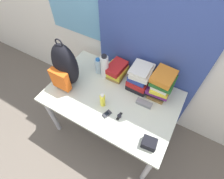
{
  "coord_description": "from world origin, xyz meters",
  "views": [
    {
      "loc": [
        0.49,
        -0.45,
        2.11
      ],
      "look_at": [
        0.0,
        0.41,
        0.81
      ],
      "focal_mm": 28.0,
      "sensor_mm": 36.0,
      "label": 1
    }
  ],
  "objects_px": {
    "cell_phone": "(107,114)",
    "wristwatch": "(119,116)",
    "book_stack_center": "(141,77)",
    "book_stack_right": "(161,84)",
    "sunglasses_case": "(144,103)",
    "sports_bottle": "(105,67)",
    "water_bottle": "(98,66)",
    "sunscreen_bottle": "(103,100)",
    "camera_pouch": "(149,143)",
    "backpack": "(65,67)",
    "book_stack_left": "(116,70)"
  },
  "relations": [
    {
      "from": "water_bottle",
      "to": "cell_phone",
      "type": "xyz_separation_m",
      "value": [
        0.35,
        -0.41,
        -0.08
      ]
    },
    {
      "from": "book_stack_center",
      "to": "sports_bottle",
      "type": "relative_size",
      "value": 0.93
    },
    {
      "from": "backpack",
      "to": "book_stack_left",
      "type": "relative_size",
      "value": 2.17
    },
    {
      "from": "book_stack_center",
      "to": "wristwatch",
      "type": "distance_m",
      "value": 0.44
    },
    {
      "from": "camera_pouch",
      "to": "book_stack_center",
      "type": "bearing_deg",
      "value": 121.4
    },
    {
      "from": "sunglasses_case",
      "to": "camera_pouch",
      "type": "bearing_deg",
      "value": -60.86
    },
    {
      "from": "book_stack_right",
      "to": "sunscreen_bottle",
      "type": "relative_size",
      "value": 1.76
    },
    {
      "from": "book_stack_left",
      "to": "backpack",
      "type": "bearing_deg",
      "value": -136.56
    },
    {
      "from": "book_stack_right",
      "to": "wristwatch",
      "type": "relative_size",
      "value": 3.33
    },
    {
      "from": "sunscreen_bottle",
      "to": "sunglasses_case",
      "type": "distance_m",
      "value": 0.39
    },
    {
      "from": "book_stack_right",
      "to": "camera_pouch",
      "type": "xyz_separation_m",
      "value": [
        0.12,
        -0.54,
        -0.1
      ]
    },
    {
      "from": "backpack",
      "to": "wristwatch",
      "type": "distance_m",
      "value": 0.68
    },
    {
      "from": "book_stack_right",
      "to": "book_stack_left",
      "type": "bearing_deg",
      "value": 179.21
    },
    {
      "from": "sports_bottle",
      "to": "cell_phone",
      "type": "bearing_deg",
      "value": -56.63
    },
    {
      "from": "book_stack_center",
      "to": "sunscreen_bottle",
      "type": "distance_m",
      "value": 0.44
    },
    {
      "from": "sunscreen_bottle",
      "to": "wristwatch",
      "type": "relative_size",
      "value": 1.89
    },
    {
      "from": "sports_bottle",
      "to": "wristwatch",
      "type": "bearing_deg",
      "value": -43.94
    },
    {
      "from": "backpack",
      "to": "sports_bottle",
      "type": "relative_size",
      "value": 1.83
    },
    {
      "from": "book_stack_left",
      "to": "book_stack_center",
      "type": "xyz_separation_m",
      "value": [
        0.28,
        -0.01,
        0.05
      ]
    },
    {
      "from": "water_bottle",
      "to": "wristwatch",
      "type": "relative_size",
      "value": 2.28
    },
    {
      "from": "backpack",
      "to": "sunscreen_bottle",
      "type": "xyz_separation_m",
      "value": [
        0.44,
        -0.06,
        -0.16
      ]
    },
    {
      "from": "water_bottle",
      "to": "cell_phone",
      "type": "bearing_deg",
      "value": -49.48
    },
    {
      "from": "book_stack_center",
      "to": "sunscreen_bottle",
      "type": "bearing_deg",
      "value": -116.58
    },
    {
      "from": "book_stack_left",
      "to": "sports_bottle",
      "type": "relative_size",
      "value": 0.85
    },
    {
      "from": "book_stack_left",
      "to": "sports_bottle",
      "type": "xyz_separation_m",
      "value": [
        -0.09,
        -0.08,
        0.07
      ]
    },
    {
      "from": "cell_phone",
      "to": "camera_pouch",
      "type": "height_order",
      "value": "camera_pouch"
    },
    {
      "from": "water_bottle",
      "to": "cell_phone",
      "type": "height_order",
      "value": "water_bottle"
    },
    {
      "from": "sunglasses_case",
      "to": "wristwatch",
      "type": "xyz_separation_m",
      "value": [
        -0.14,
        -0.23,
        -0.01
      ]
    },
    {
      "from": "book_stack_center",
      "to": "water_bottle",
      "type": "height_order",
      "value": "book_stack_center"
    },
    {
      "from": "water_bottle",
      "to": "wristwatch",
      "type": "bearing_deg",
      "value": -39.01
    },
    {
      "from": "sunglasses_case",
      "to": "sports_bottle",
      "type": "bearing_deg",
      "value": 166.49
    },
    {
      "from": "cell_phone",
      "to": "sunglasses_case",
      "type": "distance_m",
      "value": 0.37
    },
    {
      "from": "water_bottle",
      "to": "sports_bottle",
      "type": "height_order",
      "value": "sports_bottle"
    },
    {
      "from": "wristwatch",
      "to": "camera_pouch",
      "type": "bearing_deg",
      "value": -18.46
    },
    {
      "from": "camera_pouch",
      "to": "sunglasses_case",
      "type": "bearing_deg",
      "value": 119.14
    },
    {
      "from": "water_bottle",
      "to": "camera_pouch",
      "type": "height_order",
      "value": "water_bottle"
    },
    {
      "from": "book_stack_right",
      "to": "sunglasses_case",
      "type": "bearing_deg",
      "value": -109.35
    },
    {
      "from": "water_bottle",
      "to": "sunscreen_bottle",
      "type": "relative_size",
      "value": 1.2
    },
    {
      "from": "backpack",
      "to": "cell_phone",
      "type": "relative_size",
      "value": 5.78
    },
    {
      "from": "camera_pouch",
      "to": "sports_bottle",
      "type": "bearing_deg",
      "value": 146.41
    },
    {
      "from": "backpack",
      "to": "camera_pouch",
      "type": "relative_size",
      "value": 4.21
    },
    {
      "from": "book_stack_left",
      "to": "book_stack_center",
      "type": "relative_size",
      "value": 0.91
    },
    {
      "from": "sunscreen_bottle",
      "to": "cell_phone",
      "type": "distance_m",
      "value": 0.13
    },
    {
      "from": "backpack",
      "to": "book_stack_right",
      "type": "xyz_separation_m",
      "value": [
        0.85,
        0.34,
        -0.1
      ]
    },
    {
      "from": "cell_phone",
      "to": "wristwatch",
      "type": "distance_m",
      "value": 0.11
    },
    {
      "from": "book_stack_right",
      "to": "sunscreen_bottle",
      "type": "xyz_separation_m",
      "value": [
        -0.4,
        -0.39,
        -0.06
      ]
    },
    {
      "from": "book_stack_left",
      "to": "wristwatch",
      "type": "distance_m",
      "value": 0.52
    },
    {
      "from": "cell_phone",
      "to": "sports_bottle",
      "type": "bearing_deg",
      "value": 123.37
    },
    {
      "from": "book_stack_center",
      "to": "book_stack_right",
      "type": "bearing_deg",
      "value": 0.04
    },
    {
      "from": "book_stack_left",
      "to": "camera_pouch",
      "type": "relative_size",
      "value": 1.94
    }
  ]
}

